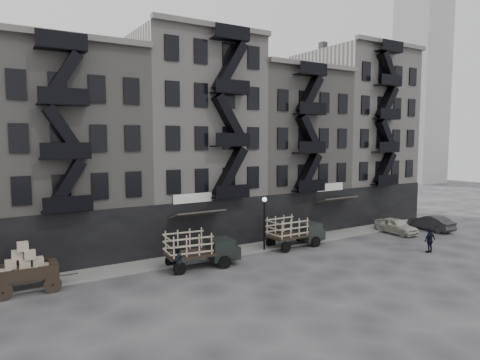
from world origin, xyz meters
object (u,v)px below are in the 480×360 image
car_east (396,226)px  wagon (24,264)px  stake_truck_east (295,229)px  policeman (430,240)px  car_far (431,223)px  stake_truck_west (200,246)px  pedestrian_mid (177,260)px

car_east → wagon: bearing=-179.6°
stake_truck_east → car_east: 11.15m
wagon → policeman: (27.41, -6.91, -0.71)m
stake_truck_east → car_far: 15.23m
stake_truck_west → car_east: 20.10m
stake_truck_west → stake_truck_east: size_ratio=1.03×
wagon → pedestrian_mid: wagon is taller
wagon → stake_truck_west: wagon is taller
car_far → pedestrian_mid: size_ratio=2.38×
car_far → car_east: bearing=-7.7°
car_far → policeman: (-7.37, -4.88, 0.23)m
car_far → stake_truck_west: bearing=1.6°
stake_truck_east → policeman: bearing=-43.1°
stake_truck_east → car_far: size_ratio=1.15×
wagon → pedestrian_mid: size_ratio=1.90×
policeman → stake_truck_east: bearing=-38.3°
pedestrian_mid → car_far: bearing=160.8°
stake_truck_west → pedestrian_mid: (-1.96, -0.58, -0.52)m
wagon → stake_truck_west: (10.66, -0.99, -0.22)m
stake_truck_east → car_east: (11.07, -1.12, -0.72)m
stake_truck_west → car_far: 24.14m
stake_truck_east → car_east: size_ratio=1.20×
car_far → policeman: policeman is taller
stake_truck_west → policeman: bearing=-13.0°
car_east → stake_truck_west: bearing=-178.0°
wagon → stake_truck_east: bearing=2.0°
car_east → policeman: policeman is taller
wagon → car_far: bearing=-1.2°
stake_truck_west → car_far: size_ratio=1.19×
stake_truck_west → car_east: size_ratio=1.24×
wagon → stake_truck_west: 10.71m
wagon → car_far: wagon is taller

